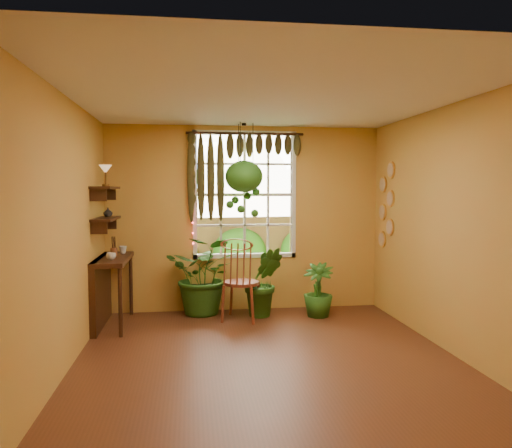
{
  "coord_description": "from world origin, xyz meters",
  "views": [
    {
      "loc": [
        -0.8,
        -5.02,
        1.78
      ],
      "look_at": [
        0.02,
        1.15,
        1.35
      ],
      "focal_mm": 35.0,
      "sensor_mm": 36.0,
      "label": 1
    }
  ],
  "objects_px": {
    "potted_plant_left": "(205,275)",
    "potted_plant_mid": "(264,282)",
    "counter_ledge": "(105,284)",
    "windsor_chair": "(241,293)",
    "hanging_basket": "(244,180)"
  },
  "relations": [
    {
      "from": "potted_plant_left",
      "to": "potted_plant_mid",
      "type": "bearing_deg",
      "value": -16.04
    },
    {
      "from": "counter_ledge",
      "to": "windsor_chair",
      "type": "height_order",
      "value": "windsor_chair"
    },
    {
      "from": "counter_ledge",
      "to": "hanging_basket",
      "type": "height_order",
      "value": "hanging_basket"
    },
    {
      "from": "counter_ledge",
      "to": "windsor_chair",
      "type": "bearing_deg",
      "value": 1.26
    },
    {
      "from": "windsor_chair",
      "to": "potted_plant_left",
      "type": "relative_size",
      "value": 1.15
    },
    {
      "from": "windsor_chair",
      "to": "hanging_basket",
      "type": "xyz_separation_m",
      "value": [
        0.08,
        0.29,
        1.54
      ]
    },
    {
      "from": "counter_ledge",
      "to": "potted_plant_left",
      "type": "height_order",
      "value": "potted_plant_left"
    },
    {
      "from": "windsor_chair",
      "to": "potted_plant_mid",
      "type": "xyz_separation_m",
      "value": [
        0.34,
        0.16,
        0.11
      ]
    },
    {
      "from": "counter_ledge",
      "to": "windsor_chair",
      "type": "xyz_separation_m",
      "value": [
        1.78,
        0.04,
        -0.18
      ]
    },
    {
      "from": "counter_ledge",
      "to": "potted_plant_left",
      "type": "distance_m",
      "value": 1.38
    },
    {
      "from": "hanging_basket",
      "to": "windsor_chair",
      "type": "bearing_deg",
      "value": -105.35
    },
    {
      "from": "counter_ledge",
      "to": "hanging_basket",
      "type": "xyz_separation_m",
      "value": [
        1.86,
        0.33,
        1.36
      ]
    },
    {
      "from": "potted_plant_mid",
      "to": "windsor_chair",
      "type": "bearing_deg",
      "value": -154.62
    },
    {
      "from": "potted_plant_left",
      "to": "potted_plant_mid",
      "type": "relative_size",
      "value": 1.15
    },
    {
      "from": "potted_plant_left",
      "to": "potted_plant_mid",
      "type": "height_order",
      "value": "potted_plant_left"
    }
  ]
}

